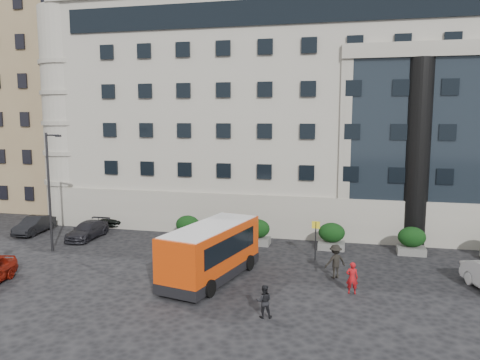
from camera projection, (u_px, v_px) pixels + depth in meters
The scene contains 19 objects.
ground at pixel (209, 280), 26.07m from camera, with size 120.00×120.00×0.00m, color black.
civic_building at pixel (335, 117), 44.72m from camera, with size 44.00×24.00×18.00m, color #A6A393.
entrance_column at pixel (417, 154), 32.42m from camera, with size 1.80×1.80×13.00m, color black.
apartment_near at pixel (46, 107), 49.43m from camera, with size 14.00×14.00×20.00m, color #846C4C.
apartment_far at pixel (106, 103), 67.34m from camera, with size 13.00×13.00×22.00m, color #80654B.
hedge_a at pixel (188, 228), 34.38m from camera, with size 1.80×1.26×1.84m.
hedge_b at pixel (257, 232), 33.20m from camera, with size 1.80×1.26×1.84m.
hedge_c at pixel (332, 236), 32.03m from camera, with size 1.80×1.26×1.84m.
hedge_d at pixel (412, 241), 30.85m from camera, with size 1.80×1.26×1.84m.
street_lamp at pixel (50, 187), 31.07m from camera, with size 1.16×0.18×8.00m.
bus_stop_sign at pixel (316, 234), 29.42m from camera, with size 0.50×0.08×2.52m.
minibus at pixel (211, 250), 26.03m from camera, with size 4.16×7.73×3.07m.
red_truck at pixel (97, 190), 47.61m from camera, with size 3.38×6.20×3.19m.
parked_car_b at pixel (34, 225), 36.43m from camera, with size 1.40×4.01×1.32m, color black.
parked_car_c at pixel (87, 230), 34.93m from camera, with size 1.73×4.26×1.23m, color black.
parked_car_d at pixel (122, 214), 40.16m from camera, with size 2.44×5.30×1.47m, color black.
pedestrian_a at pixel (352, 278), 24.00m from camera, with size 0.61×0.40×1.67m, color #A21014.
pedestrian_b at pixel (264, 301), 21.15m from camera, with size 0.74×0.58×1.53m, color black.
pedestrian_c at pixel (335, 261), 26.32m from camera, with size 1.25×0.72×1.93m, color black.
Camera 1 is at (7.40, -24.02, 9.08)m, focal length 35.00 mm.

